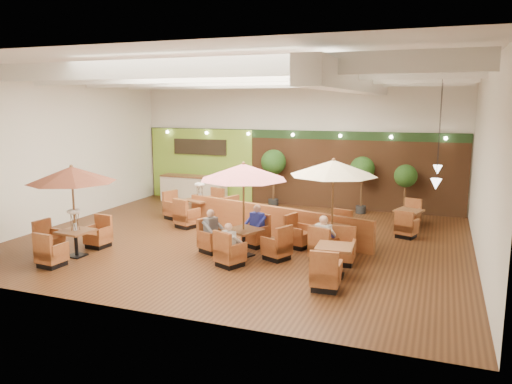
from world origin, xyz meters
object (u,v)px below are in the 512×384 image
at_px(topiary_0, 274,164).
at_px(diner_0, 230,240).
at_px(table_4, 334,261).
at_px(topiary_1, 362,171).
at_px(table_0, 71,191).
at_px(topiary_2, 406,178).
at_px(diner_4, 324,234).
at_px(table_1, 244,193).
at_px(table_5, 408,221).
at_px(diner_2, 212,227).
at_px(diner_1, 256,222).
at_px(diner_3, 324,236).
at_px(booth_divider, 272,221).
at_px(service_counter, 194,189).
at_px(table_3, 200,209).
at_px(table_2, 331,185).

bearing_deg(topiary_0, diner_0, -79.85).
relative_size(table_4, topiary_1, 1.20).
bearing_deg(table_0, topiary_2, 50.27).
bearing_deg(diner_4, table_1, -162.67).
bearing_deg(diner_0, table_5, 71.84).
distance_m(table_4, topiary_2, 7.85).
height_order(table_0, diner_2, table_0).
height_order(topiary_1, diner_1, topiary_1).
height_order(topiary_0, diner_3, topiary_0).
height_order(diner_3, diner_4, diner_4).
height_order(booth_divider, diner_3, diner_3).
bearing_deg(diner_2, service_counter, -129.98).
height_order(table_3, topiary_0, topiary_0).
distance_m(booth_divider, table_1, 2.77).
height_order(table_1, table_4, table_1).
bearing_deg(service_counter, table_2, -36.18).
height_order(table_3, table_5, table_3).
bearing_deg(table_4, table_0, -176.21).
bearing_deg(topiary_1, service_counter, -178.45).
xyz_separation_m(table_0, table_2, (6.76, 3.08, 0.10)).
relative_size(table_0, diner_0, 3.57).
relative_size(topiary_2, diner_4, 2.38).
height_order(topiary_0, diner_0, topiary_0).
bearing_deg(table_3, table_5, 29.75).
height_order(diner_2, diner_4, diner_4).
xyz_separation_m(service_counter, table_0, (0.55, -8.42, 1.32)).
bearing_deg(table_1, diner_1, 114.40).
bearing_deg(diner_0, topiary_0, 118.97).
height_order(booth_divider, table_3, table_3).
height_order(table_1, diner_2, table_1).
bearing_deg(topiary_0, topiary_2, 0.00).
height_order(table_3, diner_2, table_3).
bearing_deg(topiary_2, booth_divider, -130.99).
distance_m(table_2, table_4, 2.74).
distance_m(topiary_0, diner_3, 7.61).
bearing_deg(table_1, diner_2, -155.60).
bearing_deg(diner_2, table_5, 149.98).
height_order(booth_divider, diner_2, diner_2).
relative_size(table_1, topiary_0, 1.17).
distance_m(service_counter, diner_2, 7.85).
height_order(booth_divider, topiary_1, topiary_1).
bearing_deg(table_0, diner_2, 30.90).
xyz_separation_m(table_4, diner_2, (-3.81, 0.80, 0.38)).
bearing_deg(service_counter, table_1, -52.65).
distance_m(table_2, diner_1, 2.54).
xyz_separation_m(service_counter, diner_4, (7.38, -6.37, 0.20)).
height_order(service_counter, topiary_1, topiary_1).
bearing_deg(table_2, table_5, 74.80).
height_order(service_counter, table_2, table_2).
relative_size(topiary_1, diner_4, 2.67).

